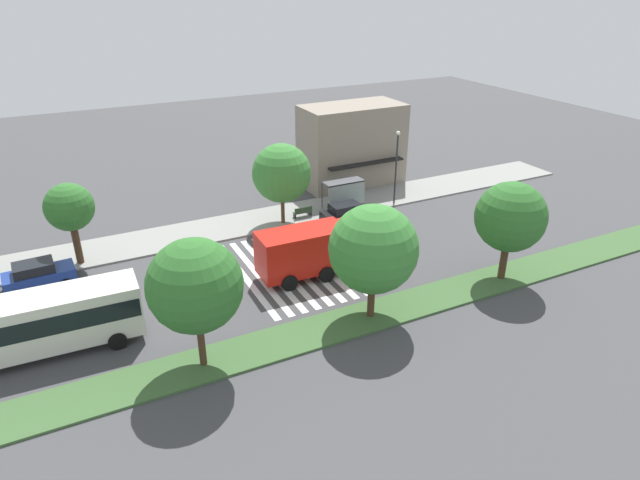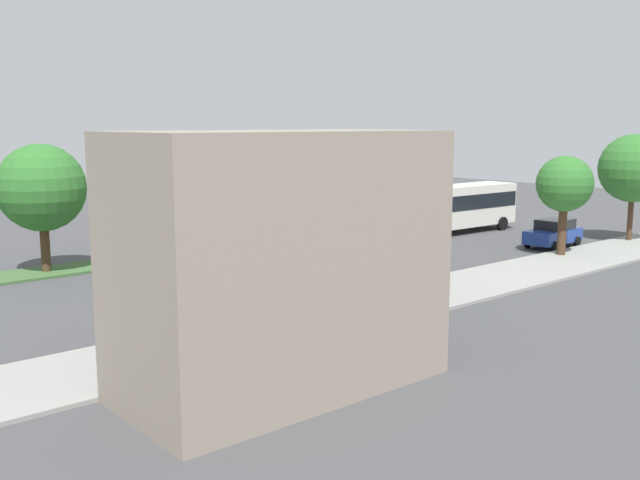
{
  "view_description": "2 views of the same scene",
  "coord_description": "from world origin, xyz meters",
  "px_view_note": "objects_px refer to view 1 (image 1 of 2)",
  "views": [
    {
      "loc": [
        -15.74,
        -31.35,
        18.5
      ],
      "look_at": [
        0.22,
        0.33,
        1.51
      ],
      "focal_mm": 31.1,
      "sensor_mm": 36.0,
      "label": 1
    },
    {
      "loc": [
        22.68,
        29.82,
        7.88
      ],
      "look_at": [
        -1.75,
        1.01,
        1.67
      ],
      "focal_mm": 40.05,
      "sensor_mm": 36.0,
      "label": 2
    }
  ],
  "objects_px": {
    "fire_truck": "(323,247)",
    "parked_car_mid": "(346,213)",
    "street_lamp": "(396,162)",
    "median_tree_west": "(373,249)",
    "parked_car_west": "(38,275)",
    "sidewalk_tree_west": "(69,208)",
    "sidewalk_tree_center": "(282,173)",
    "bench_near_shelter": "(303,212)",
    "transit_bus": "(38,321)",
    "median_tree_far_west": "(195,286)",
    "median_tree_center": "(511,217)",
    "bus_stop_shelter": "(345,190)"
  },
  "relations": [
    {
      "from": "fire_truck",
      "to": "parked_car_mid",
      "type": "relative_size",
      "value": 2.06
    },
    {
      "from": "street_lamp",
      "to": "median_tree_west",
      "type": "xyz_separation_m",
      "value": [
        -11.4,
        -14.62,
        0.61
      ]
    },
    {
      "from": "parked_car_west",
      "to": "sidewalk_tree_west",
      "type": "distance_m",
      "value": 4.85
    },
    {
      "from": "parked_car_mid",
      "to": "sidewalk_tree_center",
      "type": "height_order",
      "value": "sidewalk_tree_center"
    },
    {
      "from": "street_lamp",
      "to": "median_tree_west",
      "type": "bearing_deg",
      "value": -127.94
    },
    {
      "from": "parked_car_mid",
      "to": "bench_near_shelter",
      "type": "height_order",
      "value": "parked_car_mid"
    },
    {
      "from": "parked_car_west",
      "to": "street_lamp",
      "type": "xyz_separation_m",
      "value": [
        28.88,
        1.8,
        3.03
      ]
    },
    {
      "from": "sidewalk_tree_west",
      "to": "parked_car_mid",
      "type": "bearing_deg",
      "value": -6.19
    },
    {
      "from": "transit_bus",
      "to": "median_tree_west",
      "type": "distance_m",
      "value": 18.38
    },
    {
      "from": "sidewalk_tree_west",
      "to": "parked_car_west",
      "type": "bearing_deg",
      "value": -140.64
    },
    {
      "from": "transit_bus",
      "to": "bench_near_shelter",
      "type": "distance_m",
      "value": 22.84
    },
    {
      "from": "parked_car_mid",
      "to": "median_tree_far_west",
      "type": "xyz_separation_m",
      "value": [
        -15.69,
        -12.82,
        3.95
      ]
    },
    {
      "from": "sidewalk_tree_west",
      "to": "median_tree_center",
      "type": "bearing_deg",
      "value": -30.92
    },
    {
      "from": "parked_car_mid",
      "to": "bench_near_shelter",
      "type": "xyz_separation_m",
      "value": [
        -2.75,
        2.54,
        -0.3
      ]
    },
    {
      "from": "parked_car_mid",
      "to": "sidewalk_tree_center",
      "type": "bearing_deg",
      "value": 154.33
    },
    {
      "from": "transit_bus",
      "to": "sidewalk_tree_center",
      "type": "xyz_separation_m",
      "value": [
        18.32,
        10.08,
        2.34
      ]
    },
    {
      "from": "fire_truck",
      "to": "median_tree_west",
      "type": "xyz_separation_m",
      "value": [
        0.02,
        -6.27,
        2.6
      ]
    },
    {
      "from": "transit_bus",
      "to": "median_tree_center",
      "type": "xyz_separation_m",
      "value": [
        27.81,
        -4.94,
        2.5
      ]
    },
    {
      "from": "transit_bus",
      "to": "median_tree_far_west",
      "type": "xyz_separation_m",
      "value": [
        7.33,
        -4.94,
        2.8
      ]
    },
    {
      "from": "sidewalk_tree_west",
      "to": "median_tree_west",
      "type": "bearing_deg",
      "value": -45.44
    },
    {
      "from": "sidewalk_tree_west",
      "to": "sidewalk_tree_center",
      "type": "relative_size",
      "value": 0.89
    },
    {
      "from": "parked_car_west",
      "to": "median_tree_west",
      "type": "relative_size",
      "value": 0.63
    },
    {
      "from": "sidewalk_tree_west",
      "to": "median_tree_center",
      "type": "relative_size",
      "value": 0.88
    },
    {
      "from": "bus_stop_shelter",
      "to": "median_tree_center",
      "type": "distance_m",
      "value": 15.96
    },
    {
      "from": "parked_car_west",
      "to": "street_lamp",
      "type": "distance_m",
      "value": 29.1
    },
    {
      "from": "transit_bus",
      "to": "bus_stop_shelter",
      "type": "height_order",
      "value": "transit_bus"
    },
    {
      "from": "transit_bus",
      "to": "bus_stop_shelter",
      "type": "distance_m",
      "value": 26.41
    },
    {
      "from": "sidewalk_tree_west",
      "to": "median_tree_far_west",
      "type": "relative_size",
      "value": 0.83
    },
    {
      "from": "fire_truck",
      "to": "transit_bus",
      "type": "relative_size",
      "value": 0.83
    },
    {
      "from": "bench_near_shelter",
      "to": "bus_stop_shelter",
      "type": "bearing_deg",
      "value": -0.32
    },
    {
      "from": "sidewalk_tree_center",
      "to": "sidewalk_tree_west",
      "type": "bearing_deg",
      "value": 180.0
    },
    {
      "from": "fire_truck",
      "to": "median_tree_west",
      "type": "relative_size",
      "value": 1.24
    },
    {
      "from": "parked_car_west",
      "to": "bench_near_shelter",
      "type": "relative_size",
      "value": 2.77
    },
    {
      "from": "sidewalk_tree_center",
      "to": "parked_car_mid",
      "type": "bearing_deg",
      "value": -25.1
    },
    {
      "from": "parked_car_west",
      "to": "bench_near_shelter",
      "type": "distance_m",
      "value": 20.39
    },
    {
      "from": "median_tree_far_west",
      "to": "bench_near_shelter",
      "type": "bearing_deg",
      "value": 49.89
    },
    {
      "from": "parked_car_west",
      "to": "bus_stop_shelter",
      "type": "relative_size",
      "value": 1.27
    },
    {
      "from": "sidewalk_tree_center",
      "to": "transit_bus",
      "type": "bearing_deg",
      "value": -151.19
    },
    {
      "from": "sidewalk_tree_center",
      "to": "street_lamp",
      "type": "bearing_deg",
      "value": -2.16
    },
    {
      "from": "fire_truck",
      "to": "bus_stop_shelter",
      "type": "relative_size",
      "value": 2.48
    },
    {
      "from": "bus_stop_shelter",
      "to": "median_tree_far_west",
      "type": "height_order",
      "value": "median_tree_far_west"
    },
    {
      "from": "parked_car_mid",
      "to": "street_lamp",
      "type": "height_order",
      "value": "street_lamp"
    },
    {
      "from": "sidewalk_tree_center",
      "to": "median_tree_far_west",
      "type": "xyz_separation_m",
      "value": [
        -10.99,
        -15.02,
        0.47
      ]
    },
    {
      "from": "transit_bus",
      "to": "median_tree_far_west",
      "type": "height_order",
      "value": "median_tree_far_west"
    },
    {
      "from": "transit_bus",
      "to": "bench_near_shelter",
      "type": "bearing_deg",
      "value": -150.93
    },
    {
      "from": "median_tree_center",
      "to": "sidewalk_tree_west",
      "type": "bearing_deg",
      "value": 149.08
    },
    {
      "from": "bus_stop_shelter",
      "to": "median_tree_west",
      "type": "xyz_separation_m",
      "value": [
        -6.75,
        -15.34,
        2.67
      ]
    },
    {
      "from": "median_tree_far_west",
      "to": "median_tree_center",
      "type": "xyz_separation_m",
      "value": [
        20.48,
        -0.0,
        -0.31
      ]
    },
    {
      "from": "fire_truck",
      "to": "median_tree_west",
      "type": "bearing_deg",
      "value": -88.45
    },
    {
      "from": "sidewalk_tree_west",
      "to": "sidewalk_tree_center",
      "type": "xyz_separation_m",
      "value": [
        15.59,
        0.0,
        0.08
      ]
    }
  ]
}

